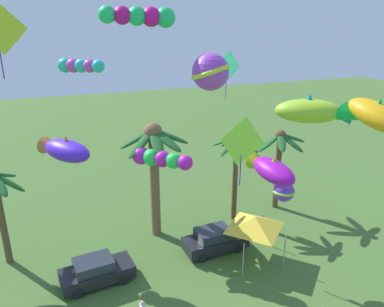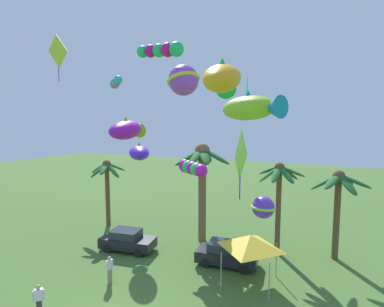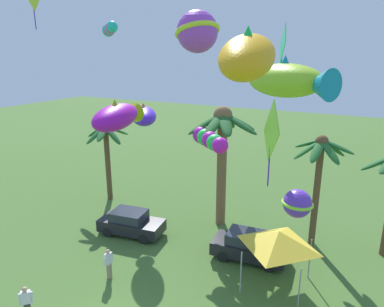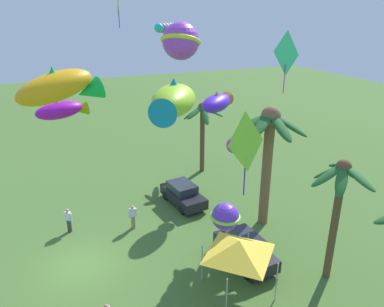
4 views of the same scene
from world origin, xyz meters
The scene contains 17 objects.
palm_tree_0 centered at (0.06, 11.36, 5.68)m, with size 4.42×4.46×7.67m.
palm_tree_1 centered at (5.74, 11.55, 4.92)m, with size 3.37×3.11×6.48m.
palm_tree_3 centered at (9.47, 12.14, 4.61)m, with size 3.73×3.66×6.09m.
parked_car_0 centered at (2.96, 8.32, 0.75)m, with size 4.03×2.02×1.51m.
parked_car_1 centered at (-4.25, 7.55, 0.75)m, with size 4.10×2.24×1.51m.
festival_tent centered at (4.83, 6.81, 2.47)m, with size 2.86×2.86×2.85m.
kite_tube_0 centered at (-1.23, 7.47, 13.77)m, with size 3.43×1.03×0.99m.
kite_diamond_1 centered at (4.02, 7.38, 7.25)m, with size 1.39×2.61×4.06m.
kite_ball_2 centered at (1.34, 5.35, 11.48)m, with size 2.52×2.53×1.65m.
kite_tube_3 centered at (-4.12, 6.57, 11.83)m, with size 1.85×1.78×0.63m.
kite_fish_4 centered at (5.46, 3.44, 9.84)m, with size 3.39×2.77×1.33m.
kite_tube_5 centered at (-0.05, 9.59, 6.02)m, with size 3.04×3.00×1.04m.
kite_fish_6 centered at (1.51, 0.02, 8.93)m, with size 1.24×2.26×0.93m.
kite_fish_7 centered at (-5.16, 10.56, 6.83)m, with size 3.21×3.55×1.47m.
kite_ball_8 centered at (5.73, 5.52, 4.92)m, with size 1.64×1.63×1.14m.
kite_fish_10 centered at (5.34, -0.16, 10.56)m, with size 1.68×2.90×1.38m.
kite_diamond_11 centered at (3.82, 9.25, 11.00)m, with size 0.70×1.81×2.67m.
Camera 1 is at (-4.95, -10.60, 14.01)m, focal length 36.17 mm.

